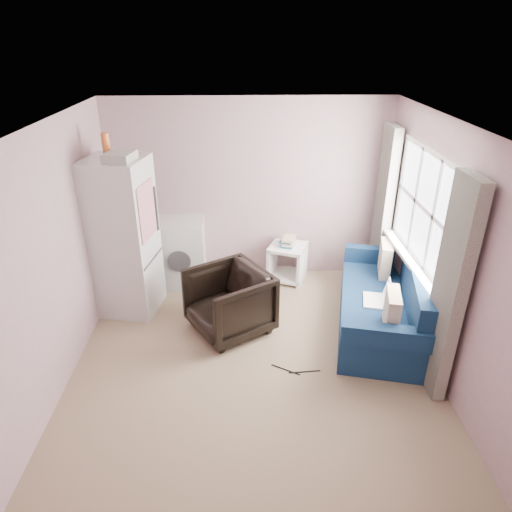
{
  "coord_description": "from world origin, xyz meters",
  "views": [
    {
      "loc": [
        -0.07,
        -3.89,
        3.23
      ],
      "look_at": [
        0.05,
        0.6,
        1.0
      ],
      "focal_mm": 32.0,
      "sensor_mm": 36.0,
      "label": 1
    }
  ],
  "objects_px": {
    "armchair": "(229,299)",
    "sofa": "(386,305)",
    "washing_machine": "(181,250)",
    "side_table": "(287,260)",
    "fridge": "(124,237)"
  },
  "relations": [
    {
      "from": "fridge",
      "to": "washing_machine",
      "type": "bearing_deg",
      "value": 60.86
    },
    {
      "from": "fridge",
      "to": "side_table",
      "type": "relative_size",
      "value": 3.37
    },
    {
      "from": "side_table",
      "to": "sofa",
      "type": "height_order",
      "value": "sofa"
    },
    {
      "from": "armchair",
      "to": "fridge",
      "type": "relative_size",
      "value": 0.39
    },
    {
      "from": "fridge",
      "to": "sofa",
      "type": "distance_m",
      "value": 3.22
    },
    {
      "from": "armchair",
      "to": "sofa",
      "type": "height_order",
      "value": "sofa"
    },
    {
      "from": "fridge",
      "to": "washing_machine",
      "type": "relative_size",
      "value": 2.38
    },
    {
      "from": "side_table",
      "to": "sofa",
      "type": "relative_size",
      "value": 0.31
    },
    {
      "from": "armchair",
      "to": "side_table",
      "type": "xyz_separation_m",
      "value": [
        0.79,
        1.22,
        -0.12
      ]
    },
    {
      "from": "armchair",
      "to": "side_table",
      "type": "height_order",
      "value": "armchair"
    },
    {
      "from": "side_table",
      "to": "sofa",
      "type": "bearing_deg",
      "value": -49.95
    },
    {
      "from": "armchair",
      "to": "sofa",
      "type": "xyz_separation_m",
      "value": [
        1.84,
        -0.02,
        -0.1
      ]
    },
    {
      "from": "armchair",
      "to": "sofa",
      "type": "relative_size",
      "value": 0.4
    },
    {
      "from": "washing_machine",
      "to": "side_table",
      "type": "relative_size",
      "value": 1.42
    },
    {
      "from": "washing_machine",
      "to": "side_table",
      "type": "xyz_separation_m",
      "value": [
        1.49,
        -0.0,
        -0.18
      ]
    }
  ]
}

